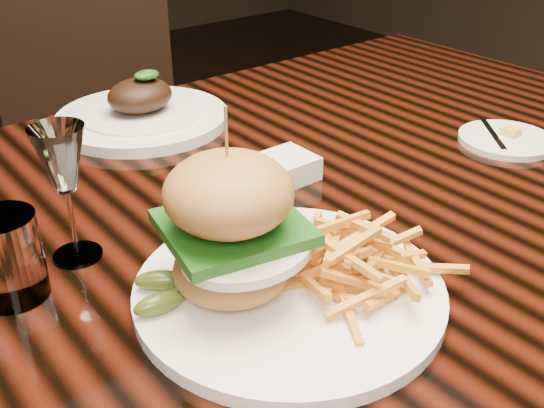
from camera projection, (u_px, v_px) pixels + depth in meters
dining_table at (250, 244)px, 0.89m from camera, size 1.60×0.90×0.75m
burger_plate at (280, 253)px, 0.63m from camera, size 0.32×0.32×0.21m
side_saucer at (506, 139)px, 1.00m from camera, size 0.15×0.15×0.02m
ramekin at (287, 167)px, 0.89m from camera, size 0.07×0.07×0.03m
wine_glass at (62, 165)px, 0.67m from camera, size 0.06×0.06×0.16m
water_tumbler at (8, 257)px, 0.64m from camera, size 0.07×0.07×0.09m
far_dish at (142, 114)px, 1.06m from camera, size 0.29×0.29×0.09m
chair_far at (97, 121)px, 1.65m from camera, size 0.58×0.58×0.95m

